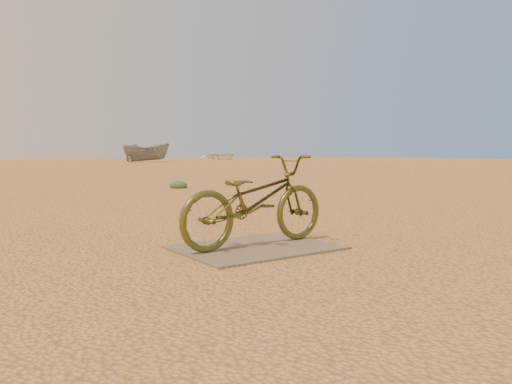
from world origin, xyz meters
TOP-DOWN VIEW (x-y plane):
  - ground at (0.00, 0.00)m, footprint 120.00×120.00m
  - plywood_board at (-0.41, -0.34)m, footprint 1.49×1.11m
  - bicycle at (-0.38, -0.29)m, footprint 1.71×0.67m
  - boat_mid_right at (14.69, 38.95)m, footprint 4.48×1.91m
  - boat_far_right at (27.21, 46.69)m, footprint 3.87×5.32m
  - kale_b at (2.52, 7.38)m, footprint 0.46×0.46m

SIDE VIEW (x-z plane):
  - ground at x=0.00m, z-range 0.00..0.00m
  - kale_b at x=2.52m, z-range -0.13..0.13m
  - plywood_board at x=-0.41m, z-range 0.00..0.02m
  - bicycle at x=-0.38m, z-range 0.02..0.91m
  - boat_far_right at x=27.21m, z-range 0.00..1.08m
  - boat_mid_right at x=14.69m, z-range 0.00..1.70m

